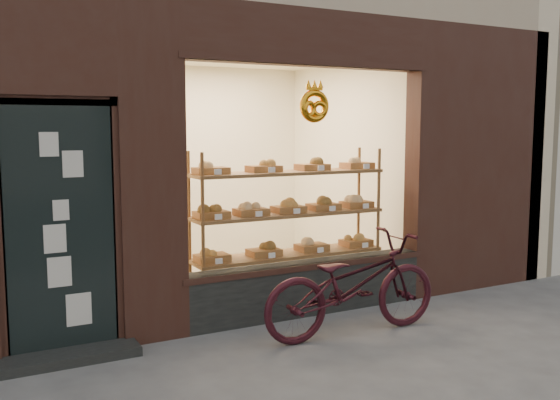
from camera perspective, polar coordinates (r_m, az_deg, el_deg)
ground at (r=4.78m, az=11.36°, el=-17.45°), size 90.00×90.00×0.00m
display_shelf at (r=6.82m, az=0.77°, el=-2.38°), size 2.20×0.45×1.70m
bicycle at (r=5.91m, az=6.63°, el=-7.70°), size 1.85×0.71×0.96m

